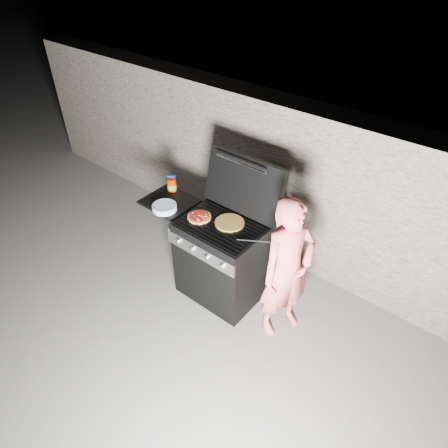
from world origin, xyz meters
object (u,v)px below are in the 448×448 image
Objects in this scene: pizza_topped at (199,216)px; person at (287,270)px; gas_grill at (202,250)px; sauce_jar at (172,185)px.

pizza_topped is 0.15× the size of person.
sauce_jar reaches higher than gas_grill.
pizza_topped is at bearing 116.06° from person.
person is (0.98, 0.05, 0.28)m from gas_grill.
pizza_topped is 0.58m from sauce_jar.
pizza_topped is 0.98m from person.
gas_grill is at bearing 114.16° from person.
person is at bearing 2.75° from gas_grill.
gas_grill is at bearing 123.32° from pizza_topped.
gas_grill is 9.39× the size of sauce_jar.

